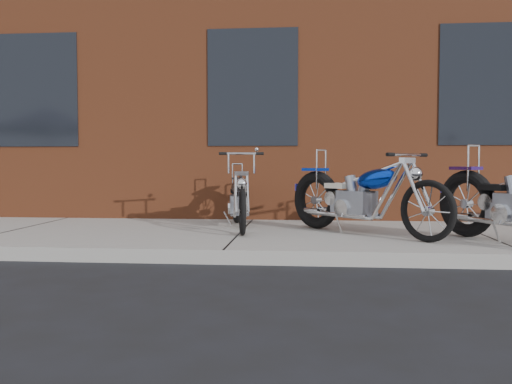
# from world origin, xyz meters

# --- Properties ---
(ground) EXTENTS (120.00, 120.00, 0.00)m
(ground) POSITION_xyz_m (0.00, 0.00, 0.00)
(ground) COLOR black
(ground) RESTS_ON ground
(sidewalk) EXTENTS (22.00, 3.00, 0.15)m
(sidewalk) POSITION_xyz_m (0.00, 1.50, 0.07)
(sidewalk) COLOR #A0988E
(sidewalk) RESTS_ON ground
(building_brick) EXTENTS (22.00, 10.00, 8.00)m
(building_brick) POSITION_xyz_m (0.00, 8.00, 4.00)
(building_brick) COLOR brown
(building_brick) RESTS_ON ground
(chopper_blue) EXTENTS (1.82, 1.78, 1.05)m
(chopper_blue) POSITION_xyz_m (1.52, 1.38, 0.59)
(chopper_blue) COLOR black
(chopper_blue) RESTS_ON sidewalk
(chopper_third) EXTENTS (0.56, 1.99, 1.02)m
(chopper_third) POSITION_xyz_m (-0.07, 1.87, 0.51)
(chopper_third) COLOR black
(chopper_third) RESTS_ON sidewalk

